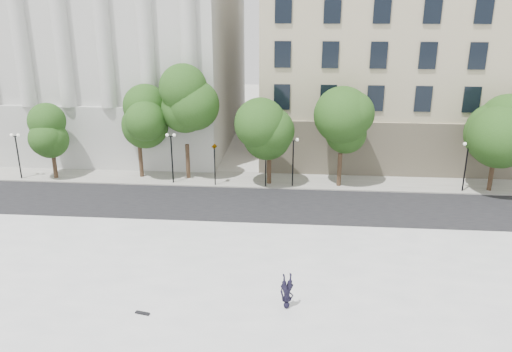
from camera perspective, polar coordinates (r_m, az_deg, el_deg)
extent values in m
cube|color=silver|center=(25.44, -8.56, -15.83)|extent=(44.00, 22.00, 0.45)
cube|color=black|center=(38.55, -3.57, -3.40)|extent=(60.00, 8.00, 0.02)
cube|color=#B1AEA4|center=(44.09, -2.46, -0.39)|extent=(60.00, 4.00, 0.12)
cube|color=#BBBBB6|center=(60.58, -17.59, 16.08)|extent=(30.00, 26.00, 25.00)
cube|color=tan|center=(58.29, 19.92, 13.79)|extent=(36.00, 26.00, 21.00)
cylinder|color=black|center=(42.17, -4.73, 1.07)|extent=(0.10, 0.10, 3.50)
imported|color=black|center=(41.56, -4.81, 3.88)|extent=(0.45, 1.94, 0.78)
cylinder|color=black|center=(41.69, 1.11, 0.92)|extent=(0.10, 0.10, 3.50)
imported|color=black|center=(41.09, 1.13, 3.68)|extent=(0.84, 1.66, 0.66)
imported|color=black|center=(25.48, 3.54, -14.28)|extent=(1.11, 1.97, 0.51)
cube|color=black|center=(25.70, -12.84, -15.03)|extent=(0.75, 0.34, 0.07)
cylinder|color=#382619|center=(47.45, -22.02, 1.10)|extent=(0.36, 0.36, 2.45)
sphere|color=#204513|center=(46.62, -22.52, 5.00)|extent=(3.72, 3.72, 3.72)
cylinder|color=#382619|center=(45.41, -13.02, 1.63)|extent=(0.36, 0.36, 3.01)
sphere|color=#204513|center=(44.40, -13.41, 6.67)|extent=(3.55, 3.55, 3.55)
cylinder|color=#382619|center=(44.30, -7.79, 1.62)|extent=(0.36, 0.36, 3.17)
sphere|color=#204513|center=(43.23, -8.05, 7.08)|extent=(3.89, 3.89, 3.89)
cylinder|color=#382619|center=(42.54, 1.51, 0.88)|extent=(0.36, 0.36, 2.91)
sphere|color=#204513|center=(41.48, 1.56, 6.07)|extent=(4.46, 4.46, 4.46)
cylinder|color=#382619|center=(42.56, 9.51, 0.64)|extent=(0.36, 0.36, 2.93)
sphere|color=#204513|center=(41.51, 9.80, 5.85)|extent=(4.24, 4.24, 4.24)
cylinder|color=#382619|center=(45.28, 25.28, 0.13)|extent=(0.36, 0.36, 2.89)
sphere|color=#204513|center=(44.29, 25.99, 4.94)|extent=(4.36, 4.36, 4.36)
cylinder|color=black|center=(48.33, -25.50, 1.86)|extent=(0.12, 0.12, 3.95)
cube|color=black|center=(47.85, -25.84, 4.12)|extent=(0.60, 0.06, 0.06)
sphere|color=white|center=(47.98, -26.16, 4.23)|extent=(0.28, 0.28, 0.28)
sphere|color=white|center=(47.67, -25.54, 4.23)|extent=(0.28, 0.28, 0.28)
cylinder|color=black|center=(43.09, -9.56, 1.77)|extent=(0.12, 0.12, 4.23)
cube|color=black|center=(42.52, -9.72, 4.50)|extent=(0.60, 0.06, 0.06)
sphere|color=white|center=(42.57, -10.12, 4.63)|extent=(0.28, 0.28, 0.28)
sphere|color=white|center=(42.42, -9.33, 4.63)|extent=(0.28, 0.28, 0.28)
cylinder|color=black|center=(41.81, 4.24, 1.34)|extent=(0.12, 0.12, 4.07)
cube|color=black|center=(41.24, 4.31, 4.04)|extent=(0.60, 0.06, 0.06)
sphere|color=white|center=(41.22, 3.89, 4.18)|extent=(0.28, 0.28, 0.28)
sphere|color=white|center=(41.22, 4.73, 4.16)|extent=(0.28, 0.28, 0.28)
cylinder|color=black|center=(44.04, 22.80, 0.75)|extent=(0.12, 0.12, 4.02)
cube|color=black|center=(43.50, 23.13, 3.26)|extent=(0.60, 0.06, 0.06)
sphere|color=white|center=(43.38, 22.77, 3.41)|extent=(0.28, 0.28, 0.28)
sphere|color=white|center=(43.57, 23.52, 3.37)|extent=(0.28, 0.28, 0.28)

